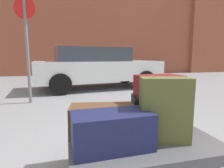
# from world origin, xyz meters

# --- Properties ---
(building_facade_brick) EXTENTS (24.00, 1.20, 8.59)m
(building_facade_brick) POSITION_xyz_m (2.00, 10.84, 4.29)
(building_facade_brick) COLOR brown
(building_facade_brick) RESTS_ON ground_plane
(luggage_cart) EXTENTS (1.35, 0.83, 0.34)m
(luggage_cart) POSITION_xyz_m (0.00, 0.00, 0.27)
(luggage_cart) COLOR #4C4C51
(luggage_cart) RESTS_ON ground_plane
(duffel_bag_black_front_right) EXTENTS (0.59, 0.44, 0.35)m
(duffel_bag_black_front_right) POSITION_xyz_m (0.25, 0.20, 0.52)
(duffel_bag_black_front_right) COLOR black
(duffel_bag_black_front_right) RESTS_ON luggage_cart
(duffel_bag_navy_rear_left) EXTENTS (0.67, 0.36, 0.31)m
(duffel_bag_navy_rear_left) POSITION_xyz_m (-0.32, -0.09, 0.49)
(duffel_bag_navy_rear_left) COLOR #191E47
(duffel_bag_navy_rear_left) RESTS_ON luggage_cart
(duffel_bag_brown_stacked_top) EXTENTS (0.69, 0.39, 0.29)m
(duffel_bag_brown_stacked_top) POSITION_xyz_m (-0.33, 0.21, 0.48)
(duffel_bag_brown_stacked_top) COLOR #51331E
(duffel_bag_brown_stacked_top) RESTS_ON luggage_cart
(suitcase_olive_front_left) EXTENTS (0.47, 0.30, 0.58)m
(suitcase_olive_front_left) POSITION_xyz_m (0.17, -0.07, 0.63)
(suitcase_olive_front_left) COLOR #4C5128
(suitcase_olive_front_left) RESTS_ON luggage_cart
(duffel_bag_maroon_topmost_pile) EXTENTS (0.47, 0.31, 0.22)m
(duffel_bag_maroon_topmost_pile) POSITION_xyz_m (0.25, 0.20, 0.80)
(duffel_bag_maroon_topmost_pile) COLOR maroon
(duffel_bag_maroon_topmost_pile) RESTS_ON duffel_bag_black_front_right
(parked_car) EXTENTS (4.49, 2.34, 1.42)m
(parked_car) POSITION_xyz_m (0.38, 5.00, 0.76)
(parked_car) COLOR silver
(parked_car) RESTS_ON ground_plane
(bicycle_leaning) EXTENTS (1.76, 0.26, 0.96)m
(bicycle_leaning) POSITION_xyz_m (4.71, 9.57, 0.37)
(bicycle_leaning) COLOR black
(bicycle_leaning) RESTS_ON ground_plane
(bollard_kerb_near) EXTENTS (0.24, 0.24, 0.58)m
(bollard_kerb_near) POSITION_xyz_m (2.15, 7.43, 0.29)
(bollard_kerb_near) COLOR #383838
(bollard_kerb_near) RESTS_ON ground_plane
(bollard_kerb_mid) EXTENTS (0.24, 0.24, 0.58)m
(bollard_kerb_mid) POSITION_xyz_m (3.46, 7.43, 0.29)
(bollard_kerb_mid) COLOR #383838
(bollard_kerb_mid) RESTS_ON ground_plane
(no_parking_sign) EXTENTS (0.49, 0.14, 2.45)m
(no_parking_sign) POSITION_xyz_m (-1.54, 3.21, 1.51)
(no_parking_sign) COLOR slate
(no_parking_sign) RESTS_ON ground_plane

